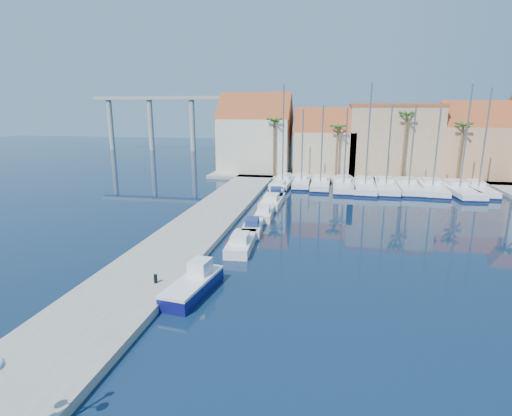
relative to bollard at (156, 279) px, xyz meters
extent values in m
plane|color=black|center=(7.39, 0.51, -0.78)|extent=(260.00, 260.00, 0.00)
cube|color=gray|center=(-1.61, 14.01, -0.53)|extent=(6.00, 77.00, 0.50)
cube|color=gray|center=(17.39, 48.51, -0.53)|extent=(54.00, 16.00, 0.50)
cylinder|color=black|center=(0.00, 0.00, 0.00)|extent=(0.22, 0.22, 0.56)
cube|color=#0E0F54|center=(2.51, -0.13, -0.38)|extent=(2.52, 5.58, 0.81)
cube|color=white|center=(2.51, -0.13, 0.12)|extent=(2.52, 5.58, 0.18)
cube|color=white|center=(2.66, 0.94, 0.61)|extent=(1.35, 1.58, 0.99)
cube|color=white|center=(3.57, 8.75, -0.38)|extent=(2.21, 5.97, 0.80)
cube|color=white|center=(3.60, 8.16, 0.32)|extent=(1.43, 2.13, 0.60)
cube|color=white|center=(3.61, 13.45, -0.38)|extent=(2.15, 5.35, 0.80)
cube|color=navy|center=(3.66, 12.94, 0.32)|extent=(1.33, 1.93, 0.60)
cube|color=white|center=(3.88, 18.51, -0.38)|extent=(1.95, 5.27, 0.80)
cube|color=white|center=(3.91, 17.99, 0.32)|extent=(1.26, 1.88, 0.60)
cube|color=white|center=(3.82, 24.50, -0.38)|extent=(2.32, 7.02, 0.80)
cube|color=white|center=(3.81, 23.80, 0.32)|extent=(1.60, 2.47, 0.60)
cube|color=white|center=(3.70, 28.56, -0.38)|extent=(2.45, 5.95, 0.80)
cube|color=navy|center=(3.76, 27.99, 0.32)|extent=(1.50, 2.15, 0.60)
cube|color=white|center=(3.71, 33.60, -0.38)|extent=(2.41, 6.06, 0.80)
cube|color=white|center=(3.66, 33.01, 0.32)|extent=(1.50, 2.18, 0.60)
cube|color=white|center=(3.91, 38.09, -0.38)|extent=(2.09, 5.31, 0.80)
cube|color=white|center=(3.95, 37.57, 0.32)|extent=(1.31, 1.91, 0.60)
cube|color=white|center=(3.60, 36.74, -0.28)|extent=(2.89, 10.01, 1.00)
cube|color=#0D1541|center=(3.60, 36.74, -0.60)|extent=(2.95, 10.07, 0.28)
cube|color=white|center=(3.63, 37.73, 0.52)|extent=(1.90, 3.03, 0.60)
cylinder|color=slate|center=(3.58, 36.24, 6.98)|extent=(0.20, 0.20, 13.52)
cube|color=white|center=(6.33, 37.28, -0.28)|extent=(2.64, 9.11, 1.00)
cube|color=#0D1541|center=(6.33, 37.28, -0.60)|extent=(2.70, 9.17, 0.28)
cube|color=white|center=(6.30, 38.18, 0.52)|extent=(1.73, 2.76, 0.60)
cylinder|color=slate|center=(6.34, 36.83, 5.27)|extent=(0.20, 0.20, 10.11)
cube|color=white|center=(9.17, 36.65, -0.28)|extent=(2.63, 9.90, 1.00)
cube|color=#0D1541|center=(9.17, 36.65, -0.60)|extent=(2.69, 9.96, 0.28)
cube|color=white|center=(9.17, 37.63, 0.52)|extent=(1.82, 2.98, 0.60)
cylinder|color=slate|center=(9.16, 36.15, 5.58)|extent=(0.20, 0.20, 10.72)
cube|color=white|center=(12.46, 36.14, -0.28)|extent=(2.92, 11.18, 1.00)
cube|color=#0D1541|center=(12.46, 36.14, -0.60)|extent=(2.98, 11.24, 0.28)
cube|color=white|center=(12.46, 37.26, 0.52)|extent=(2.04, 3.36, 0.60)
cylinder|color=slate|center=(12.46, 35.59, 5.36)|extent=(0.20, 0.20, 10.28)
cube|color=white|center=(15.45, 35.89, -0.28)|extent=(3.61, 11.47, 1.00)
cube|color=#0D1541|center=(15.45, 35.89, -0.60)|extent=(3.68, 11.53, 0.28)
cube|color=white|center=(15.52, 37.02, 0.52)|extent=(2.26, 3.51, 0.60)
cylinder|color=slate|center=(15.42, 35.32, 7.00)|extent=(0.20, 0.20, 13.56)
cube|color=white|center=(18.30, 36.23, -0.28)|extent=(3.37, 11.40, 1.00)
cube|color=#0D1541|center=(18.30, 36.23, -0.60)|extent=(3.43, 11.46, 0.28)
cube|color=white|center=(18.34, 37.36, 0.52)|extent=(2.18, 3.47, 0.60)
cylinder|color=slate|center=(18.27, 35.66, 5.57)|extent=(0.20, 0.20, 10.69)
cube|color=white|center=(21.34, 36.33, -0.28)|extent=(3.14, 10.89, 1.00)
cube|color=#0D1541|center=(21.34, 36.33, -0.60)|extent=(3.20, 10.95, 0.28)
cube|color=white|center=(21.37, 37.41, 0.52)|extent=(2.07, 3.30, 0.60)
cylinder|color=slate|center=(21.32, 35.79, 5.65)|extent=(0.20, 0.20, 10.86)
cube|color=white|center=(24.51, 36.37, -0.28)|extent=(3.90, 11.71, 1.00)
cube|color=#0D1541|center=(24.51, 36.37, -0.60)|extent=(3.97, 11.77, 0.28)
cube|color=white|center=(24.60, 37.52, 0.52)|extent=(2.36, 3.61, 0.60)
cylinder|color=slate|center=(24.46, 35.80, 5.36)|extent=(0.20, 0.20, 10.27)
cube|color=white|center=(27.65, 35.55, -0.28)|extent=(3.94, 11.98, 1.00)
cube|color=#0D1541|center=(27.65, 35.55, -0.60)|extent=(4.00, 12.04, 0.28)
cube|color=white|center=(27.56, 36.73, 0.52)|extent=(2.40, 3.68, 0.60)
cylinder|color=slate|center=(27.69, 34.96, 6.87)|extent=(0.20, 0.20, 13.31)
cube|color=white|center=(30.29, 36.36, -0.28)|extent=(2.76, 9.80, 1.00)
cube|color=#0D1541|center=(30.29, 36.36, -0.60)|extent=(2.82, 9.86, 0.28)
cube|color=white|center=(30.27, 37.34, 0.52)|extent=(1.84, 2.96, 0.60)
cylinder|color=slate|center=(30.30, 35.88, 6.65)|extent=(0.20, 0.20, 12.86)
cube|color=beige|center=(-2.61, 47.51, 4.22)|extent=(12.00, 9.00, 9.00)
cube|color=brown|center=(-2.61, 47.51, 8.72)|extent=(12.30, 9.00, 9.00)
cube|color=tan|center=(9.39, 47.51, 3.22)|extent=(10.00, 8.00, 7.00)
cube|color=brown|center=(9.39, 47.51, 6.72)|extent=(10.30, 8.00, 8.00)
cube|color=tan|center=(20.39, 48.51, 5.22)|extent=(14.00, 10.00, 11.00)
cube|color=brown|center=(20.39, 48.51, 10.97)|extent=(14.20, 10.20, 0.50)
cube|color=tan|center=(32.39, 47.51, 3.72)|extent=(10.00, 8.00, 8.00)
cube|color=brown|center=(32.39, 47.51, 7.72)|extent=(10.30, 8.00, 8.00)
cylinder|color=brown|center=(1.39, 42.51, 4.22)|extent=(0.36, 0.36, 9.00)
sphere|color=#275A19|center=(1.39, 42.51, 8.57)|extent=(2.60, 2.60, 2.60)
cylinder|color=brown|center=(11.39, 42.51, 3.72)|extent=(0.36, 0.36, 8.00)
sphere|color=#275A19|center=(11.39, 42.51, 7.57)|extent=(2.60, 2.60, 2.60)
cylinder|color=brown|center=(21.39, 42.51, 4.72)|extent=(0.36, 0.36, 10.00)
sphere|color=#275A19|center=(21.39, 42.51, 9.57)|extent=(2.60, 2.60, 2.60)
cylinder|color=brown|center=(29.39, 42.51, 3.97)|extent=(0.36, 0.36, 8.50)
sphere|color=#275A19|center=(29.39, 42.51, 8.07)|extent=(2.60, 2.60, 2.60)
cube|color=#9E9E99|center=(-30.61, 82.51, 13.22)|extent=(48.00, 2.20, 0.90)
cylinder|color=#9E9E99|center=(-50.61, 82.51, 6.22)|extent=(1.40, 1.40, 14.00)
cylinder|color=#9E9E99|center=(-38.61, 82.51, 6.22)|extent=(1.40, 1.40, 14.00)
cylinder|color=#9E9E99|center=(-26.61, 82.51, 6.22)|extent=(1.40, 1.40, 14.00)
cylinder|color=#9E9E99|center=(-14.61, 82.51, 6.22)|extent=(1.40, 1.40, 14.00)
camera|label=1|loc=(10.60, -21.78, 10.44)|focal=28.00mm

